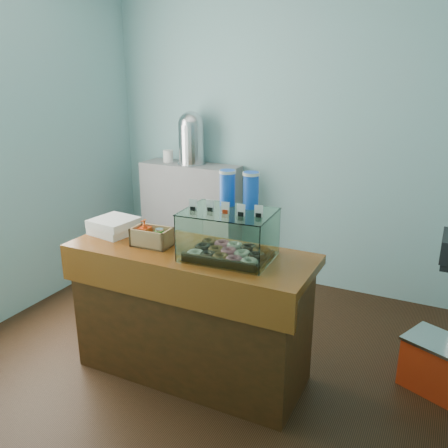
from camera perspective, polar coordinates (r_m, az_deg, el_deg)
The scene contains 9 objects.
ground at distance 3.62m, azimuth -1.78°, elevation -15.19°, with size 3.50×3.50×0.00m, color black.
room_shell at distance 3.03m, azimuth -1.59°, elevation 12.76°, with size 3.54×3.04×2.82m.
counter at distance 3.20m, azimuth -4.03°, elevation -10.54°, with size 1.60×0.60×0.90m.
back_shelf at distance 4.84m, azimuth -3.97°, elevation 0.79°, with size 1.00×0.32×1.10m, color gray.
display_case at distance 2.86m, azimuth 0.85°, elevation -0.78°, with size 0.56×0.42×0.51m.
condiment_crate at distance 3.09m, azimuth -8.79°, elevation -1.51°, with size 0.26×0.16×0.17m.
pastry_boxes at distance 3.37m, azimuth -13.06°, elevation -0.23°, with size 0.32×0.32×0.11m.
coffee_urn at distance 4.65m, azimuth -3.96°, elevation 10.42°, with size 0.28×0.28×0.51m.
red_cooler at distance 3.47m, azimuth 24.23°, elevation -15.17°, with size 0.49×0.44×0.35m.
Camera 1 is at (1.43, -2.67, 1.99)m, focal length 38.00 mm.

